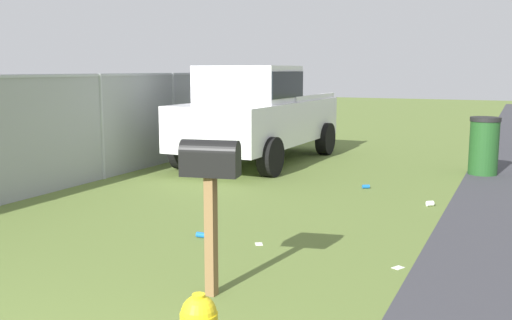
% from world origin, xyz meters
% --- Properties ---
extents(mailbox, '(0.30, 0.54, 1.41)m').
position_xyz_m(mailbox, '(3.02, -0.19, 1.13)').
color(mailbox, brown).
rests_on(mailbox, ground).
extents(pickup_truck, '(4.89, 2.26, 2.09)m').
position_xyz_m(pickup_truck, '(10.05, 2.61, 1.10)').
color(pickup_truck, silver).
rests_on(pickup_truck, ground).
extents(trash_bin, '(0.57, 0.57, 1.11)m').
position_xyz_m(trash_bin, '(10.54, -1.99, 0.56)').
color(trash_bin, '#1E4C1E').
rests_on(trash_bin, ground).
extents(fence_section, '(14.47, 0.07, 1.94)m').
position_xyz_m(fence_section, '(7.07, 4.37, 1.04)').
color(fence_section, '#9EA3A8').
rests_on(fence_section, ground).
extents(litter_wrapper_midfield_a, '(0.15, 0.13, 0.01)m').
position_xyz_m(litter_wrapper_midfield_a, '(4.46, -1.57, 0.00)').
color(litter_wrapper_midfield_a, silver).
rests_on(litter_wrapper_midfield_a, ground).
extents(litter_cup_near_hydrant, '(0.12, 0.13, 0.08)m').
position_xyz_m(litter_cup_near_hydrant, '(7.39, -1.47, 0.04)').
color(litter_cup_near_hydrant, white).
rests_on(litter_cup_near_hydrant, ground).
extents(litter_can_midfield_b, '(0.07, 0.12, 0.07)m').
position_xyz_m(litter_can_midfield_b, '(4.54, 0.80, 0.03)').
color(litter_can_midfield_b, blue).
rests_on(litter_can_midfield_b, ground).
extents(litter_can_far_scatter, '(0.12, 0.14, 0.07)m').
position_xyz_m(litter_can_far_scatter, '(8.26, -0.28, 0.03)').
color(litter_can_far_scatter, blue).
rests_on(litter_can_far_scatter, ground).
extents(litter_wrapper_by_mailbox, '(0.15, 0.13, 0.01)m').
position_xyz_m(litter_wrapper_by_mailbox, '(4.59, 0.06, 0.00)').
color(litter_wrapper_by_mailbox, silver).
rests_on(litter_wrapper_by_mailbox, ground).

